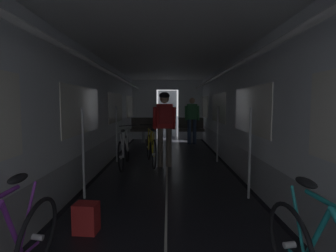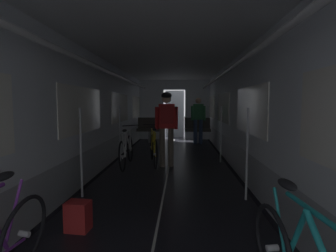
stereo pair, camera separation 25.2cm
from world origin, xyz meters
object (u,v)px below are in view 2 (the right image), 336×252
Objects in this scene: person_cyclist_aisle at (167,121)px; backpack_on_floor at (78,216)px; bicycle_white at (127,150)px; bench_seat_far_right at (197,128)px; bench_seat_far_left at (150,127)px; person_standing_near_bench at (198,117)px; bicycle_yellow_in_aisle at (154,148)px.

person_cyclist_aisle is 5.09× the size of backpack_on_floor.
person_cyclist_aisle is (0.94, -0.01, 0.69)m from bicycle_white.
bench_seat_far_right is 4.07m from person_cyclist_aisle.
backpack_on_floor is at bearing -105.08° from person_cyclist_aisle.
bench_seat_far_left is 3.92m from bicycle_white.
person_standing_near_bench reaches higher than bench_seat_far_left.
backpack_on_floor is (0.09, -3.15, -0.21)m from bicycle_white.
bench_seat_far_right reaches higher than bicycle_white.
bench_seat_far_left is at bearing 102.21° from person_cyclist_aisle.
person_standing_near_bench is at bearing 74.93° from backpack_on_floor.
bench_seat_far_left is at bearing 88.67° from bicycle_white.
bench_seat_far_left is at bearing 98.07° from bicycle_yellow_in_aisle.
backpack_on_floor is (0.00, -7.06, -0.40)m from bench_seat_far_left.
bench_seat_far_left is 1.80m from bench_seat_far_right.
bicycle_white is at bearing 179.47° from person_cyclist_aisle.
person_cyclist_aisle is at bearing -38.62° from bicycle_yellow_in_aisle.
backpack_on_floor is at bearing -104.28° from bench_seat_far_right.
bicycle_yellow_in_aisle is at bearing 22.71° from bicycle_white.
person_standing_near_bench reaches higher than backpack_on_floor.
bench_seat_far_left is at bearing 180.00° from bench_seat_far_right.
bench_seat_far_right is at bearing 76.36° from person_cyclist_aisle.
bench_seat_far_left is 4.04m from person_cyclist_aisle.
bench_seat_far_left and bench_seat_far_right have the same top height.
person_cyclist_aisle is at bearing 74.92° from backpack_on_floor.
bench_seat_far_left is 7.07m from backpack_on_floor.
bicycle_white is 4.05m from person_standing_near_bench.
bicycle_white reaches higher than bicycle_yellow_in_aisle.
bench_seat_far_left reaches higher than bicycle_white.
person_cyclist_aisle reaches higher than bicycle_yellow_in_aisle.
bench_seat_far_left is 0.59× the size of bicycle_yellow_in_aisle.
bicycle_white is at bearing -115.80° from bench_seat_far_right.
backpack_on_floor is (-0.85, -3.14, -0.90)m from person_cyclist_aisle.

